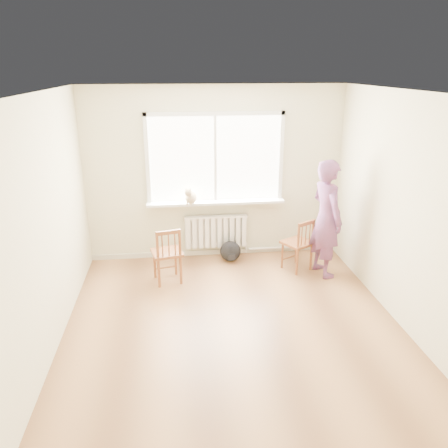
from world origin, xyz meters
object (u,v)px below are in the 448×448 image
object	(u,v)px
person	(326,219)
backpack	(230,251)
chair_right	(300,245)
cat	(191,196)
chair_left	(168,255)

from	to	relation	value
person	backpack	xyz separation A→B (m)	(-1.32, 0.59, -0.70)
person	backpack	size ratio (longest dim) A/B	5.24
person	backpack	bearing A→B (deg)	52.38
backpack	chair_right	bearing A→B (deg)	-24.12
person	backpack	world-z (taller)	person
person	cat	world-z (taller)	person
chair_left	person	xyz separation A→B (m)	(2.30, 0.03, 0.45)
chair_right	cat	world-z (taller)	cat
backpack	chair_left	bearing A→B (deg)	-147.80
cat	person	bearing A→B (deg)	-1.53
cat	chair_left	bearing A→B (deg)	-98.88
chair_right	cat	bearing A→B (deg)	-49.62
person	backpack	distance (m)	1.61
chair_left	backpack	xyz separation A→B (m)	(0.98, 0.62, -0.26)
person	cat	size ratio (longest dim) A/B	4.19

